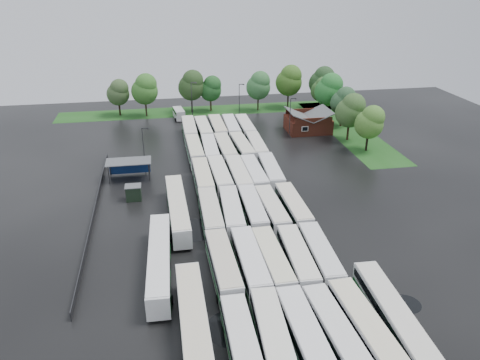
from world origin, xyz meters
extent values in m
plane|color=black|center=(0.00, 0.00, 0.00)|extent=(160.00, 160.00, 0.00)
cube|color=maroon|center=(24.00, 42.80, 1.70)|extent=(10.00, 8.00, 3.40)
cube|color=#4C4F51|center=(21.50, 42.80, 4.30)|extent=(5.07, 8.60, 2.19)
cube|color=#4C4F51|center=(26.50, 42.80, 4.30)|extent=(5.07, 8.60, 2.19)
cube|color=maroon|center=(24.00, 38.80, 3.90)|extent=(9.00, 0.20, 1.20)
cube|color=silver|center=(22.00, 38.75, 2.00)|extent=(1.60, 0.12, 1.20)
cylinder|color=#2D2D30|center=(-20.80, 20.00, 1.70)|extent=(0.16, 0.16, 3.40)
cylinder|color=#2D2D30|center=(-13.60, 20.00, 1.70)|extent=(0.16, 0.16, 3.40)
cylinder|color=#2D2D30|center=(-20.80, 23.20, 1.70)|extent=(0.16, 0.16, 3.40)
cylinder|color=#2D2D30|center=(-13.60, 23.20, 1.70)|extent=(0.16, 0.16, 3.40)
cube|color=#4C4F51|center=(-17.20, 21.60, 3.50)|extent=(8.20, 4.20, 0.15)
cube|color=navy|center=(-17.20, 23.50, 1.60)|extent=(7.60, 0.08, 2.60)
cube|color=black|center=(-16.20, 12.60, 1.25)|extent=(2.50, 2.00, 2.50)
cube|color=#4C4F51|center=(-16.20, 12.60, 2.56)|extent=(2.70, 2.20, 0.12)
cube|color=#1B4D16|center=(2.00, 64.80, 0.01)|extent=(80.00, 10.00, 0.01)
cube|color=#1B4D16|center=(34.00, 42.80, 0.01)|extent=(10.00, 50.00, 0.01)
cube|color=#2D2D30|center=(-22.20, 8.00, 0.60)|extent=(0.10, 50.00, 1.20)
cube|color=silver|center=(-4.47, -26.08, 1.95)|extent=(2.69, 12.80, 2.93)
cube|color=black|center=(-4.47, -26.08, 2.53)|extent=(2.76, 12.29, 0.94)
cube|color=#1B5A29|center=(-4.47, -26.08, 1.30)|extent=(2.75, 12.54, 0.64)
cube|color=white|center=(-4.47, -26.08, 3.46)|extent=(2.58, 12.41, 0.13)
cylinder|color=black|center=(-4.47, -21.99, 0.48)|extent=(2.72, 1.02, 1.02)
cube|color=silver|center=(-1.29, -25.82, 2.01)|extent=(3.43, 13.36, 3.03)
cube|color=black|center=(-1.29, -25.82, 2.62)|extent=(3.47, 12.84, 0.97)
cube|color=#175427|center=(-1.29, -25.82, 1.35)|extent=(3.47, 13.10, 0.67)
cube|color=white|center=(-1.29, -25.82, 3.59)|extent=(3.30, 12.96, 0.13)
cylinder|color=black|center=(-1.29, -21.58, 0.50)|extent=(2.81, 1.06, 1.06)
cube|color=silver|center=(1.95, -26.16, 2.03)|extent=(2.96, 13.39, 3.06)
cube|color=black|center=(1.95, -26.16, 2.64)|extent=(3.02, 12.86, 0.98)
cube|color=#1B652F|center=(1.95, -26.16, 1.36)|extent=(3.02, 13.12, 0.67)
cube|color=white|center=(1.95, -26.16, 3.62)|extent=(2.85, 12.99, 0.13)
cylinder|color=black|center=(1.95, -21.89, 0.50)|extent=(2.84, 1.07, 1.07)
cube|color=silver|center=(5.16, -25.93, 1.95)|extent=(3.30, 12.93, 2.94)
cube|color=black|center=(5.16, -25.93, 2.54)|extent=(3.34, 12.42, 0.94)
cube|color=#185A26|center=(5.16, -25.93, 1.30)|extent=(3.34, 12.68, 0.65)
cube|color=white|center=(5.16, -25.93, 3.47)|extent=(3.17, 12.54, 0.13)
cylinder|color=black|center=(5.16, -21.83, 0.48)|extent=(2.72, 1.03, 1.03)
cube|color=silver|center=(8.32, -25.86, 2.03)|extent=(3.35, 13.47, 3.06)
cube|color=black|center=(8.32, -25.86, 2.64)|extent=(3.40, 12.94, 0.98)
cube|color=#1D5F2E|center=(8.32, -25.86, 1.36)|extent=(3.40, 13.20, 0.67)
cube|color=beige|center=(8.32, -25.86, 3.62)|extent=(3.22, 13.06, 0.13)
cylinder|color=black|center=(8.32, -21.59, 0.50)|extent=(2.84, 1.07, 1.07)
cube|color=silver|center=(-4.42, -12.34, 2.03)|extent=(3.08, 13.40, 3.06)
cube|color=black|center=(-4.42, -12.34, 2.64)|extent=(3.14, 12.86, 0.98)
cube|color=#135A24|center=(-4.42, -12.34, 1.36)|extent=(3.13, 13.13, 0.67)
cube|color=beige|center=(-4.42, -12.34, 3.61)|extent=(2.96, 12.99, 0.13)
cylinder|color=black|center=(-4.42, -16.61, 0.50)|extent=(2.83, 1.07, 1.07)
cylinder|color=black|center=(-4.42, -8.08, 0.50)|extent=(2.83, 1.07, 1.07)
cube|color=silver|center=(-1.02, -12.35, 2.04)|extent=(2.85, 13.41, 3.07)
cube|color=black|center=(-1.02, -12.35, 2.65)|extent=(2.91, 12.87, 0.98)
cube|color=#165926|center=(-1.02, -12.35, 1.36)|extent=(2.90, 13.14, 0.68)
cube|color=white|center=(-1.02, -12.35, 3.63)|extent=(2.73, 13.01, 0.13)
cylinder|color=black|center=(-1.02, -16.63, 0.50)|extent=(2.85, 1.07, 1.07)
cylinder|color=black|center=(-1.02, -8.06, 0.50)|extent=(2.85, 1.07, 1.07)
cube|color=silver|center=(1.86, -12.41, 1.97)|extent=(2.94, 13.00, 2.97)
cube|color=black|center=(1.86, -12.41, 2.56)|extent=(3.00, 12.49, 0.95)
cube|color=#156024|center=(1.86, -12.41, 1.32)|extent=(2.99, 12.75, 0.65)
cube|color=#EBE6C4|center=(1.86, -12.41, 3.51)|extent=(2.83, 12.61, 0.13)
cylinder|color=black|center=(1.86, -16.56, 0.49)|extent=(2.75, 1.04, 1.04)
cylinder|color=black|center=(1.86, -8.27, 0.49)|extent=(2.75, 1.04, 1.04)
cube|color=silver|center=(5.14, -12.44, 1.96)|extent=(3.19, 12.99, 2.96)
cube|color=black|center=(5.14, -12.44, 2.55)|extent=(3.24, 12.48, 0.95)
cube|color=#175929|center=(5.14, -12.44, 1.31)|extent=(3.23, 12.74, 0.65)
cube|color=white|center=(5.14, -12.44, 3.49)|extent=(3.07, 12.60, 0.13)
cylinder|color=black|center=(5.14, -16.57, 0.48)|extent=(2.74, 1.03, 1.03)
cylinder|color=black|center=(5.14, -8.32, 0.48)|extent=(2.74, 1.03, 1.03)
cube|color=silver|center=(8.24, -12.24, 1.96)|extent=(3.22, 12.98, 2.95)
cube|color=black|center=(8.24, -12.24, 2.55)|extent=(3.27, 12.47, 0.94)
cube|color=#19632C|center=(8.24, -12.24, 1.31)|extent=(3.27, 12.73, 0.65)
cube|color=silver|center=(8.24, -12.24, 3.49)|extent=(3.10, 12.59, 0.13)
cylinder|color=black|center=(8.24, -16.37, 0.48)|extent=(2.74, 1.03, 1.03)
cylinder|color=black|center=(8.24, -8.12, 0.48)|extent=(2.74, 1.03, 1.03)
cube|color=silver|center=(-4.39, 1.28, 2.00)|extent=(2.91, 13.16, 3.01)
cube|color=black|center=(-4.39, 1.28, 2.60)|extent=(2.97, 12.63, 0.96)
cube|color=#1A5D2D|center=(-4.39, 1.28, 1.33)|extent=(2.96, 12.90, 0.66)
cube|color=beige|center=(-4.39, 1.28, 3.55)|extent=(2.80, 12.76, 0.13)
cylinder|color=black|center=(-4.39, -2.91, 0.49)|extent=(2.79, 1.05, 1.05)
cylinder|color=black|center=(-4.39, 5.48, 0.49)|extent=(2.79, 1.05, 1.05)
cube|color=silver|center=(-1.18, 1.29, 2.02)|extent=(3.44, 13.38, 3.04)
cube|color=black|center=(-1.18, 1.29, 2.62)|extent=(3.48, 12.85, 0.97)
cube|color=#145A24|center=(-1.18, 1.29, 1.35)|extent=(3.48, 13.11, 0.67)
cube|color=white|center=(-1.18, 1.29, 3.59)|extent=(3.31, 12.97, 0.13)
cylinder|color=black|center=(-1.18, -2.95, 0.50)|extent=(2.82, 1.06, 1.06)
cylinder|color=black|center=(-1.18, 5.53, 0.50)|extent=(2.82, 1.06, 1.06)
cube|color=silver|center=(2.13, 1.53, 1.94)|extent=(2.87, 12.80, 2.92)
cube|color=black|center=(2.13, 1.53, 2.52)|extent=(2.92, 12.29, 0.94)
cube|color=#0C5719|center=(2.13, 1.53, 1.30)|extent=(2.92, 12.54, 0.64)
cube|color=white|center=(2.13, 1.53, 3.45)|extent=(2.75, 12.41, 0.13)
cylinder|color=black|center=(2.13, -2.55, 0.48)|extent=(2.71, 1.02, 1.02)
cylinder|color=black|center=(2.13, 5.62, 0.48)|extent=(2.71, 1.02, 1.02)
cube|color=silver|center=(5.02, 1.03, 1.93)|extent=(2.90, 12.77, 2.92)
cube|color=black|center=(5.02, 1.03, 2.52)|extent=(2.96, 12.27, 0.93)
cube|color=#1B622E|center=(5.02, 1.03, 1.29)|extent=(2.95, 12.52, 0.64)
cube|color=silver|center=(5.02, 1.03, 3.45)|extent=(2.79, 12.39, 0.13)
cylinder|color=black|center=(5.02, -3.04, 0.48)|extent=(2.70, 1.02, 1.02)
cylinder|color=black|center=(5.02, 5.10, 0.48)|extent=(2.70, 1.02, 1.02)
cube|color=silver|center=(8.49, 1.27, 1.96)|extent=(2.73, 12.87, 2.95)
cube|color=black|center=(8.49, 1.27, 2.55)|extent=(2.79, 12.36, 0.94)
cube|color=#0D551A|center=(8.49, 1.27, 1.31)|extent=(2.78, 12.62, 0.65)
cube|color=silver|center=(8.49, 1.27, 3.48)|extent=(2.62, 12.49, 0.13)
cylinder|color=black|center=(8.49, -2.84, 0.48)|extent=(2.73, 1.03, 1.03)
cylinder|color=black|center=(8.49, 5.39, 0.48)|extent=(2.73, 1.03, 1.03)
cube|color=silver|center=(-4.22, 14.59, 2.01)|extent=(2.78, 13.21, 3.02)
cube|color=black|center=(-4.22, 14.59, 2.61)|extent=(2.85, 12.68, 0.97)
cube|color=#1D532B|center=(-4.22, 14.59, 1.34)|extent=(2.84, 12.94, 0.67)
cube|color=#F2E5C4|center=(-4.22, 14.59, 3.57)|extent=(2.67, 12.81, 0.13)
cylinder|color=black|center=(-4.22, 10.36, 0.49)|extent=(2.80, 1.06, 1.06)
cylinder|color=black|center=(-4.22, 18.81, 0.49)|extent=(2.80, 1.06, 1.06)
cube|color=silver|center=(-1.12, 14.95, 2.03)|extent=(3.04, 13.38, 3.05)
cube|color=black|center=(-1.12, 14.95, 2.64)|extent=(3.10, 12.85, 0.98)
cube|color=#1C632E|center=(-1.12, 14.95, 1.36)|extent=(3.09, 13.12, 0.67)
cube|color=white|center=(-1.12, 14.95, 3.61)|extent=(2.92, 12.98, 0.13)
cylinder|color=black|center=(-1.12, 10.69, 0.50)|extent=(2.83, 1.07, 1.07)
cylinder|color=black|center=(-1.12, 19.22, 0.50)|extent=(2.83, 1.07, 1.07)
cube|color=silver|center=(2.15, 14.46, 2.04)|extent=(2.91, 13.43, 3.07)
cube|color=black|center=(2.15, 14.46, 2.65)|extent=(2.98, 12.90, 0.98)
cube|color=#11571D|center=(2.15, 14.46, 1.36)|extent=(2.97, 13.17, 0.68)
cube|color=white|center=(2.15, 14.46, 3.63)|extent=(2.80, 13.03, 0.13)
cylinder|color=black|center=(2.15, 10.16, 0.50)|extent=(2.85, 1.07, 1.07)
cylinder|color=black|center=(2.15, 18.75, 0.50)|extent=(2.85, 1.07, 1.07)
cube|color=silver|center=(5.03, 14.72, 1.97)|extent=(2.84, 13.01, 2.97)
cube|color=black|center=(5.03, 14.72, 2.57)|extent=(2.90, 12.49, 0.95)
cube|color=#0E571E|center=(5.03, 14.72, 1.32)|extent=(2.89, 12.75, 0.65)
cube|color=white|center=(5.03, 14.72, 3.52)|extent=(2.73, 12.62, 0.13)
cylinder|color=black|center=(5.03, 10.56, 0.49)|extent=(2.76, 1.04, 1.04)
cylinder|color=black|center=(5.03, 18.87, 0.49)|extent=(2.76, 1.04, 1.04)
cube|color=silver|center=(8.24, 15.13, 1.99)|extent=(3.35, 13.23, 3.01)
cube|color=black|center=(8.24, 15.13, 2.60)|extent=(3.39, 12.71, 0.96)
cube|color=#1A5D25|center=(8.24, 15.13, 1.33)|extent=(3.39, 12.97, 0.66)
cube|color=silver|center=(8.24, 15.13, 3.55)|extent=(3.22, 12.83, 0.13)
cylinder|color=black|center=(8.24, 10.93, 0.49)|extent=(2.79, 1.05, 1.05)
cylinder|color=black|center=(8.24, 19.32, 0.49)|extent=(2.79, 1.05, 1.05)
cube|color=silver|center=(-4.44, 28.66, 1.98)|extent=(2.89, 13.04, 2.98)
cube|color=black|center=(-4.44, 28.66, 2.57)|extent=(2.94, 12.52, 0.95)
cube|color=#205E31|center=(-4.44, 28.66, 1.32)|extent=(2.94, 12.78, 0.66)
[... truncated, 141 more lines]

